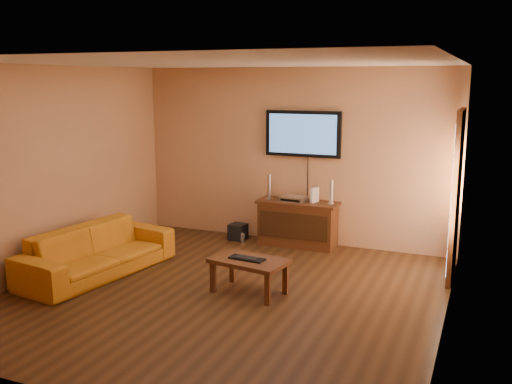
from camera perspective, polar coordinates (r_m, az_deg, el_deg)
The scene contains 14 objects.
ground_plane at distance 6.93m, azimuth -3.24°, elevation -10.11°, with size 5.00×5.00×0.00m, color #311D0D.
room_walls at distance 7.07m, azimuth -1.18°, elevation 4.47°, with size 5.00×5.00×5.00m.
french_door at distance 7.65m, azimuth 19.35°, elevation -0.48°, with size 0.07×1.02×2.22m.
media_console at distance 8.76m, azimuth 4.18°, elevation -3.14°, with size 1.23×0.47×0.69m.
television at distance 8.71m, azimuth 4.72°, elevation 5.82°, with size 1.18×0.08×0.70m.
coffee_table at distance 6.82m, azimuth -0.70°, elevation -7.24°, with size 0.96×0.67×0.42m.
sofa at distance 7.74m, azimuth -15.60°, elevation -4.95°, with size 2.14×0.62×0.84m, color orange.
speaker_left at distance 8.81m, azimuth 1.33°, elevation 0.43°, with size 0.10×0.10×0.38m.
speaker_right at distance 8.53m, azimuth 7.54°, elevation -0.11°, with size 0.10×0.10×0.36m.
av_receiver at distance 8.66m, azimuth 3.78°, elevation -0.69°, with size 0.37×0.26×0.08m, color silver.
game_console at distance 8.61m, azimuth 5.88°, elevation -0.30°, with size 0.05×0.17×0.23m, color white.
subwoofer at distance 9.12m, azimuth -1.81°, elevation -4.00°, with size 0.25×0.25×0.25m, color black.
bottle at distance 8.89m, azimuth -1.35°, elevation -4.67°, with size 0.06×0.06×0.18m.
keyboard at distance 6.79m, azimuth -0.91°, elevation -6.66°, with size 0.45×0.20×0.03m.
Camera 1 is at (2.83, -5.80, 2.52)m, focal length 40.00 mm.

